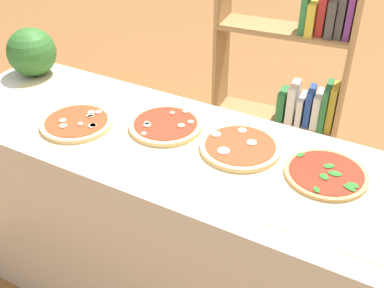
{
  "coord_description": "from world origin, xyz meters",
  "views": [
    {
      "loc": [
        0.72,
        -1.3,
        1.99
      ],
      "look_at": [
        0.0,
        0.0,
        0.98
      ],
      "focal_mm": 44.07,
      "sensor_mm": 36.0,
      "label": 1
    }
  ],
  "objects_px": {
    "pizza_mushroom_1": "(166,125)",
    "bookshelf": "(294,82)",
    "pizza_mushroom_0": "(77,123)",
    "pizza_spinach_3": "(326,174)",
    "watermelon": "(32,52)",
    "pizza_mozzarella_2": "(240,147)"
  },
  "relations": [
    {
      "from": "pizza_mushroom_1",
      "to": "pizza_mushroom_0",
      "type": "bearing_deg",
      "value": -154.19
    },
    {
      "from": "pizza_mushroom_0",
      "to": "pizza_spinach_3",
      "type": "relative_size",
      "value": 1.01
    },
    {
      "from": "pizza_spinach_3",
      "to": "pizza_mushroom_0",
      "type": "bearing_deg",
      "value": -170.9
    },
    {
      "from": "watermelon",
      "to": "pizza_mozzarella_2",
      "type": "bearing_deg",
      "value": -5.49
    },
    {
      "from": "pizza_mushroom_0",
      "to": "watermelon",
      "type": "height_order",
      "value": "watermelon"
    },
    {
      "from": "pizza_mushroom_1",
      "to": "bookshelf",
      "type": "xyz_separation_m",
      "value": [
        0.24,
        0.96,
        -0.17
      ]
    },
    {
      "from": "pizza_mushroom_0",
      "to": "watermelon",
      "type": "bearing_deg",
      "value": 151.03
    },
    {
      "from": "pizza_spinach_3",
      "to": "bookshelf",
      "type": "relative_size",
      "value": 0.18
    },
    {
      "from": "pizza_mushroom_0",
      "to": "bookshelf",
      "type": "bearing_deg",
      "value": 62.93
    },
    {
      "from": "bookshelf",
      "to": "pizza_spinach_3",
      "type": "bearing_deg",
      "value": -66.46
    },
    {
      "from": "pizza_mushroom_1",
      "to": "bookshelf",
      "type": "height_order",
      "value": "bookshelf"
    },
    {
      "from": "watermelon",
      "to": "pizza_mushroom_1",
      "type": "bearing_deg",
      "value": -7.84
    },
    {
      "from": "pizza_mushroom_1",
      "to": "pizza_spinach_3",
      "type": "bearing_deg",
      "value": -0.06
    },
    {
      "from": "pizza_mozzarella_2",
      "to": "pizza_spinach_3",
      "type": "distance_m",
      "value": 0.33
    },
    {
      "from": "pizza_mushroom_0",
      "to": "pizza_mozzarella_2",
      "type": "distance_m",
      "value": 0.68
    },
    {
      "from": "pizza_mushroom_1",
      "to": "watermelon",
      "type": "height_order",
      "value": "watermelon"
    },
    {
      "from": "pizza_mushroom_0",
      "to": "pizza_mushroom_1",
      "type": "xyz_separation_m",
      "value": [
        0.33,
        0.16,
        0.0
      ]
    },
    {
      "from": "pizza_mozzarella_2",
      "to": "pizza_spinach_3",
      "type": "relative_size",
      "value": 1.05
    },
    {
      "from": "pizza_mushroom_0",
      "to": "watermelon",
      "type": "distance_m",
      "value": 0.58
    },
    {
      "from": "pizza_mushroom_0",
      "to": "bookshelf",
      "type": "height_order",
      "value": "bookshelf"
    },
    {
      "from": "pizza_mushroom_0",
      "to": "pizza_mushroom_1",
      "type": "bearing_deg",
      "value": 25.81
    },
    {
      "from": "pizza_mushroom_0",
      "to": "pizza_mozzarella_2",
      "type": "height_order",
      "value": "same"
    }
  ]
}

